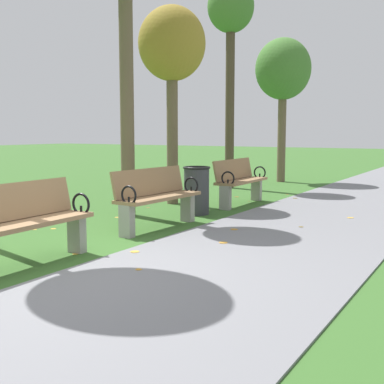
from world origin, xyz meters
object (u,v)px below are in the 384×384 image
(tree_3, at_px, (172,48))
(trash_bin, at_px, (197,190))
(park_bench_2, at_px, (157,196))
(tree_4, at_px, (231,18))
(tree_5, at_px, (283,71))
(park_bench_1, at_px, (25,222))
(park_bench_3, at_px, (240,180))

(tree_3, relative_size, trash_bin, 4.62)
(park_bench_2, xyz_separation_m, tree_4, (-1.53, 5.45, 3.77))
(tree_4, bearing_deg, trash_bin, -71.04)
(tree_3, xyz_separation_m, tree_5, (0.28, 5.30, 0.07))
(trash_bin, bearing_deg, park_bench_1, -87.84)
(park_bench_2, distance_m, tree_3, 3.68)
(park_bench_1, distance_m, tree_4, 8.90)
(park_bench_2, xyz_separation_m, tree_5, (-0.95, 7.62, 2.65))
(trash_bin, bearing_deg, park_bench_3, 84.14)
(tree_3, xyz_separation_m, trash_bin, (1.08, -0.89, -2.64))
(tree_3, relative_size, tree_5, 0.96)
(tree_3, bearing_deg, tree_4, 95.43)
(tree_4, xyz_separation_m, trash_bin, (1.38, -4.02, -3.83))
(park_bench_2, relative_size, trash_bin, 1.93)
(park_bench_3, bearing_deg, tree_4, 120.60)
(park_bench_1, bearing_deg, park_bench_3, 90.00)
(tree_5, height_order, trash_bin, tree_5)
(tree_4, bearing_deg, park_bench_2, -74.33)
(park_bench_3, bearing_deg, park_bench_2, -90.00)
(park_bench_1, relative_size, park_bench_3, 1.00)
(park_bench_1, relative_size, tree_4, 0.31)
(park_bench_1, relative_size, tree_5, 0.40)
(park_bench_3, distance_m, trash_bin, 1.44)
(tree_3, height_order, tree_5, tree_5)
(park_bench_1, height_order, tree_5, tree_5)
(park_bench_1, height_order, park_bench_3, same)
(park_bench_1, xyz_separation_m, park_bench_3, (-0.00, 5.34, 0.00))
(park_bench_3, xyz_separation_m, tree_3, (-1.23, -0.55, 2.58))
(park_bench_1, distance_m, park_bench_3, 5.34)
(tree_5, relative_size, trash_bin, 4.83)
(park_bench_3, relative_size, trash_bin, 1.91)
(park_bench_3, height_order, tree_4, tree_4)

